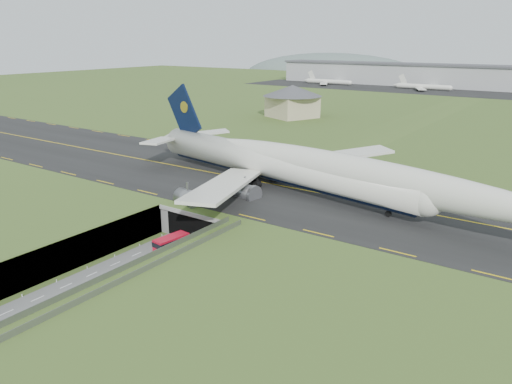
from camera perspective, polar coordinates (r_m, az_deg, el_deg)
The scene contains 10 objects.
ground at distance 94.82m, azimuth -10.70°, elevation -6.99°, with size 900.00×900.00×0.00m, color #3C5421.
airfield_deck at distance 93.64m, azimuth -10.80°, elevation -5.32°, with size 800.00×800.00×6.00m, color gray.
trench_road at distance 90.23m, azimuth -14.10°, elevation -8.46°, with size 12.00×75.00×0.20m, color slate.
taxiway at distance 116.61m, azimuth 0.66°, elevation 1.11°, with size 800.00×44.00×0.18m, color black.
tunnel_portal at distance 105.00m, azimuth -4.34°, elevation -2.35°, with size 17.00×22.30×6.00m.
guideway at distance 73.68m, azimuth -15.46°, elevation -10.11°, with size 3.00×53.00×7.05m.
jumbo_jet at distance 107.14m, azimuth 5.16°, elevation 2.79°, with size 104.36×64.65×21.70m.
shuttle_tram at distance 95.14m, azimuth -9.65°, elevation -5.81°, with size 3.43×7.24×2.86m.
service_building at distance 214.82m, azimuth 4.18°, elevation 10.63°, with size 32.70×32.70×13.61m.
cargo_terminal at distance 365.54m, azimuth 25.32°, elevation 11.74°, with size 320.00×67.00×15.60m.
Camera 1 is at (62.81, -59.82, 38.30)m, focal length 35.00 mm.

